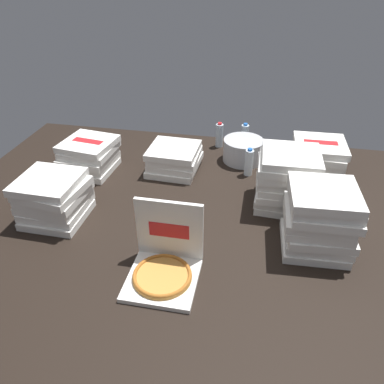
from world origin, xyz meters
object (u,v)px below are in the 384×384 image
at_px(pizza_stack_right_mid, 319,219).
at_px(pizza_stack_left_mid, 316,161).
at_px(pizza_stack_left_far, 286,180).
at_px(water_bottle_1, 249,162).
at_px(ice_bucket, 243,150).
at_px(open_pizza_box, 164,264).
at_px(water_bottle_0, 245,136).
at_px(pizza_stack_right_far, 174,159).
at_px(water_bottle_2, 219,135).
at_px(pizza_stack_left_near, 54,198).
at_px(pizza_stack_right_near, 89,156).

distance_m(pizza_stack_right_mid, pizza_stack_left_mid, 0.75).
bearing_deg(pizza_stack_right_mid, pizza_stack_left_far, 114.25).
bearing_deg(water_bottle_1, ice_bucket, 105.31).
relative_size(open_pizza_box, water_bottle_0, 1.78).
height_order(pizza_stack_right_far, ice_bucket, pizza_stack_right_far).
bearing_deg(water_bottle_2, pizza_stack_left_mid, -27.24).
xyz_separation_m(pizza_stack_left_mid, water_bottle_0, (-0.52, 0.39, -0.04)).
xyz_separation_m(pizza_stack_right_mid, pizza_stack_left_far, (-0.17, 0.37, -0.00)).
distance_m(pizza_stack_right_far, ice_bucket, 0.53).
height_order(open_pizza_box, water_bottle_0, open_pizza_box).
xyz_separation_m(pizza_stack_left_near, pizza_stack_right_far, (0.56, 0.69, -0.04)).
relative_size(open_pizza_box, pizza_stack_right_near, 0.93).
height_order(open_pizza_box, pizza_stack_left_near, open_pizza_box).
height_order(pizza_stack_left_near, pizza_stack_right_far, pizza_stack_left_near).
xyz_separation_m(pizza_stack_right_far, pizza_stack_left_mid, (0.98, 0.08, 0.05)).
relative_size(pizza_stack_right_near, water_bottle_0, 1.91).
bearing_deg(water_bottle_0, pizza_stack_right_far, -134.77).
distance_m(water_bottle_0, water_bottle_1, 0.44).
height_order(pizza_stack_left_near, water_bottle_2, pizza_stack_left_near).
bearing_deg(open_pizza_box, pizza_stack_right_mid, 26.63).
distance_m(open_pizza_box, water_bottle_0, 1.53).
xyz_separation_m(pizza_stack_right_far, water_bottle_1, (0.53, 0.04, 0.01)).
height_order(pizza_stack_right_near, water_bottle_1, pizza_stack_right_near).
distance_m(pizza_stack_right_far, water_bottle_1, 0.53).
height_order(pizza_stack_left_far, water_bottle_0, pizza_stack_left_far).
relative_size(pizza_stack_left_far, ice_bucket, 1.23).
bearing_deg(water_bottle_1, pizza_stack_right_mid, -59.69).
height_order(open_pizza_box, pizza_stack_left_far, open_pizza_box).
xyz_separation_m(pizza_stack_left_mid, ice_bucket, (-0.51, 0.16, -0.05)).
bearing_deg(water_bottle_2, water_bottle_0, 6.53).
height_order(open_pizza_box, ice_bucket, open_pizza_box).
bearing_deg(pizza_stack_left_far, pizza_stack_left_mid, 60.59).
bearing_deg(pizza_stack_left_mid, pizza_stack_right_near, -173.05).
xyz_separation_m(pizza_stack_left_far, pizza_stack_left_mid, (0.21, 0.37, -0.04)).
bearing_deg(pizza_stack_left_mid, water_bottle_0, 142.76).
bearing_deg(pizza_stack_left_far, open_pizza_box, -127.89).
bearing_deg(pizza_stack_left_far, pizza_stack_right_mid, -65.75).
relative_size(pizza_stack_left_near, pizza_stack_left_mid, 1.01).
relative_size(pizza_stack_left_near, ice_bucket, 1.27).
xyz_separation_m(pizza_stack_left_mid, water_bottle_2, (-0.72, 0.37, -0.04)).
bearing_deg(open_pizza_box, pizza_stack_right_near, 130.86).
xyz_separation_m(pizza_stack_right_mid, water_bottle_1, (-0.41, 0.70, -0.08)).
xyz_separation_m(open_pizza_box, pizza_stack_right_far, (-0.20, 1.04, 0.02)).
height_order(pizza_stack_left_near, water_bottle_0, pizza_stack_left_near).
xyz_separation_m(pizza_stack_right_near, pizza_stack_left_far, (1.38, -0.18, 0.07)).
relative_size(pizza_stack_left_near, pizza_stack_right_mid, 1.01).
bearing_deg(open_pizza_box, water_bottle_0, 79.76).
bearing_deg(water_bottle_1, pizza_stack_left_mid, 5.49).
distance_m(open_pizza_box, pizza_stack_left_far, 0.95).
bearing_deg(pizza_stack_right_near, pizza_stack_right_mid, -19.58).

